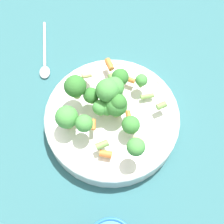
# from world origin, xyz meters

# --- Properties ---
(ground_plane) EXTENTS (3.00, 3.00, 0.00)m
(ground_plane) POSITION_xyz_m (0.00, 0.00, 0.00)
(ground_plane) COLOR #2D6066
(bowl) EXTENTS (0.29, 0.29, 0.05)m
(bowl) POSITION_xyz_m (0.00, 0.00, 0.03)
(bowl) COLOR white
(bowl) RESTS_ON ground_plane
(pasta_salad) EXTENTS (0.24, 0.23, 0.09)m
(pasta_salad) POSITION_xyz_m (-0.01, -0.02, 0.09)
(pasta_salad) COLOR #8CB766
(pasta_salad) RESTS_ON bowl
(spoon) EXTENTS (0.18, 0.03, 0.01)m
(spoon) POSITION_xyz_m (-0.18, -0.16, 0.01)
(spoon) COLOR silver
(spoon) RESTS_ON ground_plane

